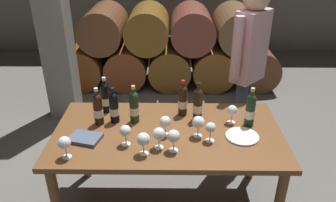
# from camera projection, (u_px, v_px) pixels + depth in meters

# --- Properties ---
(barrel_stack) EXTENTS (3.12, 0.90, 1.15)m
(barrel_stack) POSITION_uv_depth(u_px,v_px,m) (170.00, 48.00, 4.88)
(barrel_stack) COLOR brown
(barrel_stack) RESTS_ON ground_plane
(stone_pillar) EXTENTS (0.32, 0.32, 2.60)m
(stone_pillar) POSITION_uv_depth(u_px,v_px,m) (52.00, 11.00, 3.66)
(stone_pillar) COLOR slate
(stone_pillar) RESTS_ON ground_plane
(dining_table) EXTENTS (1.70, 0.90, 0.76)m
(dining_table) POSITION_uv_depth(u_px,v_px,m) (168.00, 141.00, 2.52)
(dining_table) COLOR brown
(dining_table) RESTS_ON ground_plane
(wine_bottle_0) EXTENTS (0.07, 0.07, 0.30)m
(wine_bottle_0) POSITION_uv_depth(u_px,v_px,m) (183.00, 100.00, 2.64)
(wine_bottle_0) COLOR black
(wine_bottle_0) RESTS_ON dining_table
(wine_bottle_1) EXTENTS (0.07, 0.07, 0.32)m
(wine_bottle_1) POSITION_uv_depth(u_px,v_px,m) (250.00, 110.00, 2.49)
(wine_bottle_1) COLOR #19381E
(wine_bottle_1) RESTS_ON dining_table
(wine_bottle_2) EXTENTS (0.07, 0.07, 0.32)m
(wine_bottle_2) POSITION_uv_depth(u_px,v_px,m) (198.00, 104.00, 2.56)
(wine_bottle_2) COLOR black
(wine_bottle_2) RESTS_ON dining_table
(wine_bottle_3) EXTENTS (0.07, 0.07, 0.31)m
(wine_bottle_3) POSITION_uv_depth(u_px,v_px,m) (134.00, 107.00, 2.54)
(wine_bottle_3) COLOR #19381E
(wine_bottle_3) RESTS_ON dining_table
(wine_bottle_4) EXTENTS (0.07, 0.07, 0.30)m
(wine_bottle_4) POSITION_uv_depth(u_px,v_px,m) (98.00, 109.00, 2.51)
(wine_bottle_4) COLOR black
(wine_bottle_4) RESTS_ON dining_table
(wine_bottle_5) EXTENTS (0.07, 0.07, 0.31)m
(wine_bottle_5) POSITION_uv_depth(u_px,v_px,m) (105.00, 97.00, 2.69)
(wine_bottle_5) COLOR black
(wine_bottle_5) RESTS_ON dining_table
(wine_bottle_6) EXTENTS (0.07, 0.07, 0.29)m
(wine_bottle_6) POSITION_uv_depth(u_px,v_px,m) (114.00, 107.00, 2.54)
(wine_bottle_6) COLOR black
(wine_bottle_6) RESTS_ON dining_table
(wine_glass_0) EXTENTS (0.09, 0.09, 0.16)m
(wine_glass_0) POSITION_uv_depth(u_px,v_px,m) (198.00, 123.00, 2.36)
(wine_glass_0) COLOR white
(wine_glass_0) RESTS_ON dining_table
(wine_glass_1) EXTENTS (0.08, 0.08, 0.15)m
(wine_glass_1) POSITION_uv_depth(u_px,v_px,m) (125.00, 131.00, 2.27)
(wine_glass_1) COLOR white
(wine_glass_1) RESTS_ON dining_table
(wine_glass_2) EXTENTS (0.07, 0.07, 0.15)m
(wine_glass_2) POSITION_uv_depth(u_px,v_px,m) (211.00, 128.00, 2.32)
(wine_glass_2) COLOR white
(wine_glass_2) RESTS_ON dining_table
(wine_glass_3) EXTENTS (0.08, 0.08, 0.16)m
(wine_glass_3) POSITION_uv_depth(u_px,v_px,m) (65.00, 143.00, 2.14)
(wine_glass_3) COLOR white
(wine_glass_3) RESTS_ON dining_table
(wine_glass_4) EXTENTS (0.09, 0.09, 0.16)m
(wine_glass_4) POSITION_uv_depth(u_px,v_px,m) (159.00, 134.00, 2.24)
(wine_glass_4) COLOR white
(wine_glass_4) RESTS_ON dining_table
(wine_glass_5) EXTENTS (0.08, 0.08, 0.16)m
(wine_glass_5) POSITION_uv_depth(u_px,v_px,m) (165.00, 122.00, 2.38)
(wine_glass_5) COLOR white
(wine_glass_5) RESTS_ON dining_table
(wine_glass_6) EXTENTS (0.09, 0.09, 0.16)m
(wine_glass_6) POSITION_uv_depth(u_px,v_px,m) (143.00, 140.00, 2.18)
(wine_glass_6) COLOR white
(wine_glass_6) RESTS_ON dining_table
(wine_glass_7) EXTENTS (0.08, 0.08, 0.15)m
(wine_glass_7) POSITION_uv_depth(u_px,v_px,m) (232.00, 111.00, 2.54)
(wine_glass_7) COLOR white
(wine_glass_7) RESTS_ON dining_table
(wine_glass_8) EXTENTS (0.09, 0.09, 0.16)m
(wine_glass_8) POSITION_uv_depth(u_px,v_px,m) (174.00, 137.00, 2.21)
(wine_glass_8) COLOR white
(wine_glass_8) RESTS_ON dining_table
(tasting_notebook) EXTENTS (0.25, 0.21, 0.03)m
(tasting_notebook) POSITION_uv_depth(u_px,v_px,m) (85.00, 138.00, 2.37)
(tasting_notebook) COLOR #4C5670
(tasting_notebook) RESTS_ON dining_table
(serving_plate) EXTENTS (0.24, 0.24, 0.01)m
(serving_plate) POSITION_uv_depth(u_px,v_px,m) (242.00, 136.00, 2.40)
(serving_plate) COLOR white
(serving_plate) RESTS_ON dining_table
(sommelier_presenting) EXTENTS (0.37, 0.38, 1.72)m
(sommelier_presenting) POSITION_uv_depth(u_px,v_px,m) (249.00, 60.00, 3.00)
(sommelier_presenting) COLOR #383842
(sommelier_presenting) RESTS_ON ground_plane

